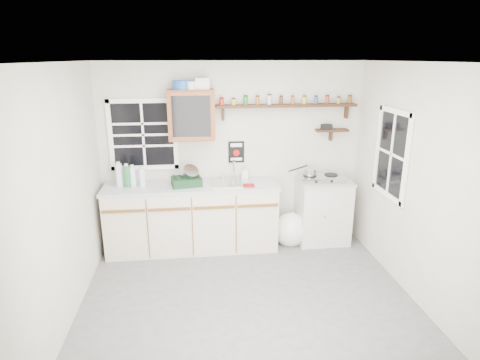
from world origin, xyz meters
The scene contains 18 objects.
room centered at (0.00, 0.00, 1.25)m, with size 3.64×3.24×2.54m.
main_cabinet centered at (-0.58, 1.30, 0.46)m, with size 2.31×0.63×0.92m.
right_cabinet centered at (1.25, 1.32, 0.46)m, with size 0.73×0.57×0.91m.
sink centered at (-0.05, 1.30, 0.93)m, with size 0.52×0.44×0.29m.
upper_cabinet centered at (-0.55, 1.44, 1.82)m, with size 0.60×0.32×0.65m.
upper_cabinet_clutter centered at (-0.56, 1.44, 2.21)m, with size 0.47×0.24×0.14m.
spice_shelf centered at (0.72, 1.51, 1.93)m, with size 1.91×0.18×0.34m.
secondary_shelf centered at (1.36, 1.52, 1.58)m, with size 0.45×0.16×0.24m.
warning_sign centered at (0.05, 1.59, 1.28)m, with size 0.22×0.02×0.30m.
window_back centered at (-1.20, 1.59, 1.55)m, with size 0.93×0.03×0.98m.
window_right centered at (1.79, 0.55, 1.45)m, with size 0.03×0.78×1.08m.
water_bottles centered at (-1.39, 1.31, 1.06)m, with size 0.38×0.12×0.33m.
dish_rack centered at (-0.63, 1.27, 1.01)m, with size 0.42×0.35×0.28m.
soap_bottle centered at (0.16, 1.48, 1.02)m, with size 0.09×0.09×0.20m, color silver.
rag centered at (0.16, 1.13, 0.93)m, with size 0.15×0.13×0.02m, color maroon.
hotplate centered at (1.18, 1.30, 0.95)m, with size 0.61×0.34×0.09m.
saucepan centered at (1.03, 1.31, 1.04)m, with size 0.34×0.27×0.16m.
trash_bag centered at (0.78, 1.26, 0.22)m, with size 0.44×0.40×0.51m.
Camera 1 is at (-0.53, -3.81, 2.54)m, focal length 30.00 mm.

